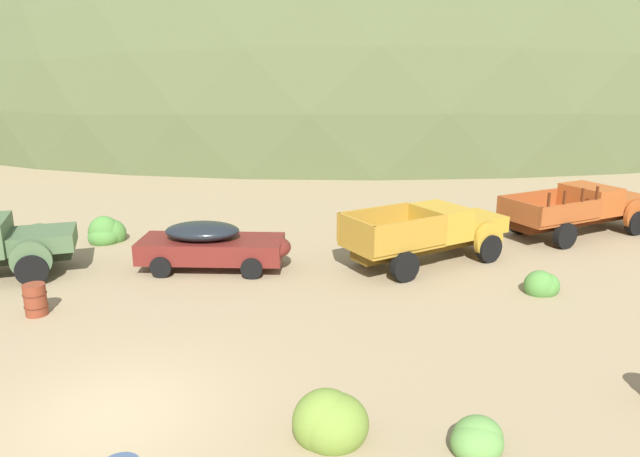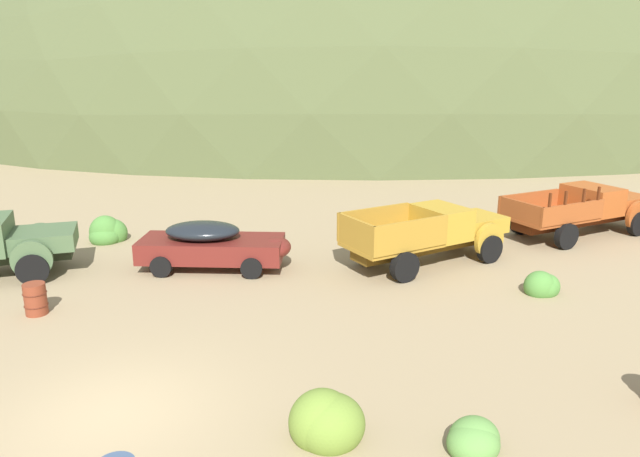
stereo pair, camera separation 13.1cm
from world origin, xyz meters
The scene contains 11 objects.
ground_plane centered at (0.00, 0.00, 0.00)m, with size 300.00×300.00×0.00m, color #998460.
hill_far_left centered at (28.26, 56.30, 0.00)m, with size 99.48×73.95×53.42m, color #4C5633.
hill_distant centered at (81.76, 81.73, 0.00)m, with size 91.82×60.17×54.00m, color #4C5633.
car_oxblood centered at (2.65, 8.04, 0.82)m, with size 5.16×3.04×1.57m.
truck_mustard centered at (9.95, 6.99, 1.01)m, with size 6.22×3.60×1.91m.
truck_oxide_orange centered at (17.20, 8.71, 1.01)m, with size 6.69×3.54×2.16m.
oil_drum_by_truck centered at (-2.35, 5.50, 0.43)m, with size 0.62×0.62×0.86m.
bush_near_barrel centered at (6.21, -2.69, 0.20)m, with size 0.99×0.93×0.76m.
bush_front_left centered at (3.82, -1.72, 0.32)m, with size 1.37×1.21×1.20m.
bush_lone_scrub centered at (-1.11, 12.17, 0.30)m, with size 1.39×1.21×1.29m.
bush_back_edge centered at (11.72, 3.46, 0.22)m, with size 1.06×0.84×0.89m.
Camera 1 is at (1.34, -10.62, 6.50)m, focal length 33.25 mm.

